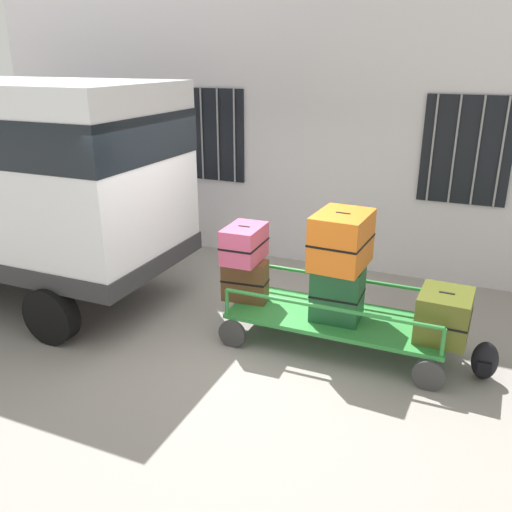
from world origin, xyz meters
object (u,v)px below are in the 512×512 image
Objects in this scene: suitcase_left_bottom at (245,280)px; suitcase_midleft_bottom at (337,293)px; suitcase_midleft_middle at (342,240)px; suitcase_center_bottom at (444,315)px; suitcase_left_middle at (244,243)px; van at (3,168)px; backpack at (485,361)px; luggage_cart at (336,321)px.

suitcase_midleft_bottom is at bearing -0.62° from suitcase_left_bottom.
suitcase_center_bottom is (1.17, -0.04, -0.68)m from suitcase_midleft_middle.
suitcase_left_middle is 0.99× the size of suitcase_midleft_bottom.
backpack is at bearing 1.36° from van.
suitcase_left_middle reaches higher than suitcase_left_bottom.
backpack is at bearing -1.43° from suitcase_midleft_bottom.
suitcase_midleft_bottom is at bearing -90.00° from suitcase_midleft_middle.
suitcase_center_bottom is (5.87, 0.20, -1.16)m from van.
suitcase_center_bottom reaches higher than luggage_cart.
suitcase_center_bottom is 0.63m from backpack.
van reaches higher than backpack.
suitcase_left_bottom is 2.83m from backpack.
suitcase_center_bottom is (2.34, -0.00, -0.01)m from suitcase_left_bottom.
luggage_cart is at bearing 177.48° from backpack.
suitcase_left_bottom is (-1.17, -0.02, 0.33)m from luggage_cart.
luggage_cart is 3.28× the size of suitcase_midleft_middle.
backpack reaches higher than luggage_cart.
backpack is (0.46, -0.05, -0.42)m from suitcase_center_bottom.
suitcase_midleft_bottom reaches higher than backpack.
van reaches higher than suitcase_left_bottom.
suitcase_left_bottom is at bearing 90.00° from suitcase_left_middle.
van is 8.44× the size of suitcase_left_bottom.
suitcase_midleft_middle is at bearing 1.60° from suitcase_left_bottom.
suitcase_center_bottom is 1.48× the size of backpack.
suitcase_left_middle is (3.53, 0.19, -0.67)m from van.
luggage_cart is 3.94× the size of suitcase_center_bottom.
suitcase_midleft_middle is 1.20× the size of suitcase_center_bottom.
suitcase_center_bottom is (1.17, 0.01, -0.06)m from suitcase_midleft_bottom.
suitcase_left_middle is (-1.17, -0.03, 0.81)m from luggage_cart.
suitcase_midleft_bottom is 1.17m from suitcase_center_bottom.
suitcase_midleft_bottom is at bearing -179.53° from suitcase_center_bottom.
suitcase_midleft_bottom is at bearing -90.00° from luggage_cart.
van is 5.98m from suitcase_center_bottom.
van is at bearing -177.29° from luggage_cart.
van is at bearing -177.67° from suitcase_midleft_bottom.
backpack is at bearing -0.90° from suitcase_left_middle.
suitcase_left_middle is 1.18m from suitcase_midleft_middle.
suitcase_midleft_bottom reaches higher than suitcase_center_bottom.
suitcase_midleft_middle is (0.00, 0.05, 0.63)m from suitcase_midleft_bottom.
suitcase_left_bottom is at bearing 3.30° from van.
suitcase_midleft_middle is (1.17, 0.03, 0.67)m from suitcase_left_bottom.
suitcase_midleft_middle reaches higher than suitcase_left_middle.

